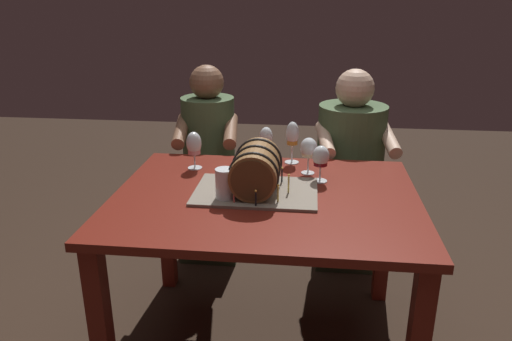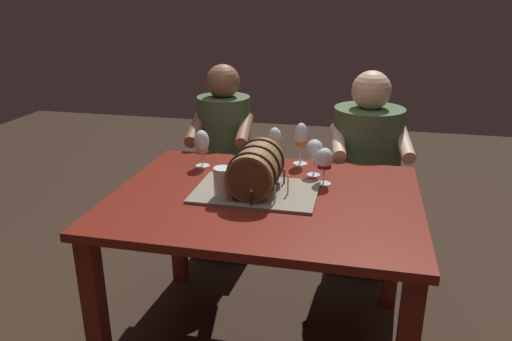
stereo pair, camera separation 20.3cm
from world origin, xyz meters
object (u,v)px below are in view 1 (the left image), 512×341
barrel_cake (256,172)px  person_seated_right (349,175)px  wine_glass_rose (194,145)px  wine_glass_red (321,158)px  wine_glass_amber (292,136)px  wine_glass_white (309,149)px  wine_glass_empty (266,138)px  beer_pint (225,186)px  dining_table (265,218)px  person_seated_left (210,175)px

barrel_cake → person_seated_right: 0.95m
wine_glass_rose → wine_glass_red: bearing=-10.2°
wine_glass_red → wine_glass_amber: (-0.14, 0.24, 0.03)m
wine_glass_white → wine_glass_empty: 0.25m
beer_pint → person_seated_right: bearing=57.4°
wine_glass_rose → dining_table: bearing=-38.1°
wine_glass_white → wine_glass_amber: size_ratio=0.83×
wine_glass_white → wine_glass_rose: wine_glass_rose is taller
wine_glass_amber → beer_pint: 0.56m
wine_glass_white → person_seated_right: (0.24, 0.53, -0.31)m
wine_glass_amber → beer_pint: (-0.25, -0.50, -0.07)m
wine_glass_white → wine_glass_rose: 0.54m
barrel_cake → beer_pint: bearing=-140.7°
dining_table → barrel_cake: size_ratio=2.47×
person_seated_left → wine_glass_empty: bearing=-46.4°
wine_glass_red → barrel_cake: bearing=-148.6°
barrel_cake → person_seated_left: (-0.37, 0.79, -0.32)m
wine_glass_white → person_seated_left: bearing=137.7°
wine_glass_amber → person_seated_left: 0.73m
wine_glass_white → wine_glass_amber: (-0.08, 0.14, 0.02)m
wine_glass_rose → beer_pint: 0.42m
barrel_cake → wine_glass_rose: size_ratio=2.85×
person_seated_right → wine_glass_red: bearing=-106.3°
beer_pint → person_seated_right: size_ratio=0.12×
wine_glass_red → wine_glass_amber: wine_glass_amber is taller
wine_glass_rose → wine_glass_empty: wine_glass_rose is taller
wine_glass_empty → dining_table: bearing=-84.9°
wine_glass_red → wine_glass_rose: (-0.59, 0.11, 0.00)m
person_seated_left → wine_glass_rose: bearing=-85.5°
dining_table → wine_glass_amber: bearing=77.9°
wine_glass_amber → barrel_cake: bearing=-108.1°
wine_glass_rose → person_seated_left: size_ratio=0.15×
barrel_cake → person_seated_right: person_seated_right is taller
wine_glass_red → wine_glass_rose: size_ratio=0.92×
wine_glass_white → person_seated_right: person_seated_right is taller
person_seated_left → beer_pint: bearing=-74.1°
wine_glass_amber → wine_glass_empty: (-0.13, -0.01, -0.02)m
barrel_cake → wine_glass_rose: (-0.33, 0.27, 0.02)m
wine_glass_rose → wine_glass_empty: bearing=21.4°
person_seated_right → beer_pint: bearing=-122.6°
dining_table → wine_glass_empty: 0.48m
wine_glass_white → beer_pint: bearing=-132.8°
wine_glass_empty → person_seated_left: 0.64m
wine_glass_amber → wine_glass_rose: 0.48m
dining_table → wine_glass_empty: bearing=95.1°
dining_table → wine_glass_empty: size_ratio=7.09×
barrel_cake → person_seated_left: 0.93m
wine_glass_empty → person_seated_right: person_seated_right is taller
barrel_cake → person_seated_right: size_ratio=0.44×
wine_glass_rose → wine_glass_empty: size_ratio=1.01×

